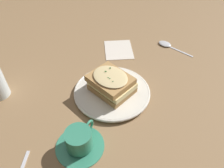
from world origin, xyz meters
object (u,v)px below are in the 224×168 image
at_px(teacup_with_saucer, 79,141).
at_px(napkin, 119,49).
at_px(dinner_plate, 112,92).
at_px(spoon, 167,45).
at_px(sandwich, 111,83).

bearing_deg(teacup_with_saucer, napkin, 15.54).
relative_size(dinner_plate, spoon, 1.70).
distance_m(dinner_plate, spoon, 0.39).
distance_m(spoon, napkin, 0.22).
bearing_deg(spoon, sandwich, -177.75).
bearing_deg(spoon, teacup_with_saucer, -171.82).
distance_m(sandwich, teacup_with_saucer, 0.22).
height_order(dinner_plate, spoon, dinner_plate).
bearing_deg(sandwich, spoon, -29.54).
bearing_deg(napkin, spoon, -71.26).
height_order(spoon, napkin, spoon).
xyz_separation_m(sandwich, napkin, (0.27, 0.02, -0.05)).
bearing_deg(sandwich, teacup_with_saucer, 166.81).
distance_m(sandwich, spoon, 0.39).
bearing_deg(dinner_plate, teacup_with_saucer, 166.34).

